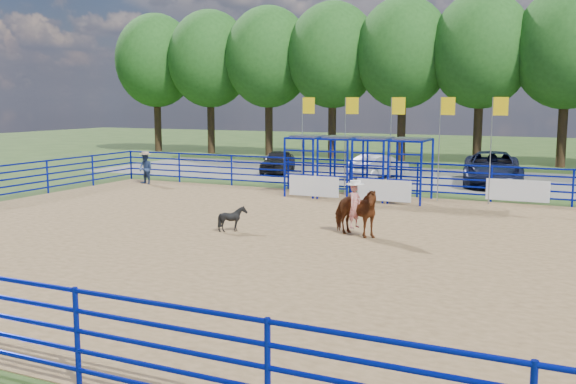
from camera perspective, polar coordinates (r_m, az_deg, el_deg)
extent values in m
plane|color=#3C5722|center=(18.21, 3.93, -4.81)|extent=(120.00, 120.00, 0.00)
cube|color=#9F7C4F|center=(18.20, 3.93, -4.77)|extent=(30.00, 20.00, 0.02)
cube|color=gray|center=(34.41, 14.14, 1.11)|extent=(40.00, 10.00, 0.01)
imported|color=brown|center=(19.32, 5.97, -1.75)|extent=(1.94, 1.34, 1.50)
imported|color=#B01A19|center=(19.19, 6.00, 0.76)|extent=(0.46, 0.57, 1.34)
cylinder|color=white|center=(19.11, 6.03, 2.84)|extent=(0.54, 0.54, 0.12)
imported|color=black|center=(20.04, -4.94, -2.38)|extent=(0.79, 0.71, 0.81)
imported|color=navy|center=(31.96, -12.54, 2.03)|extent=(0.83, 0.71, 1.50)
cylinder|color=tan|center=(31.89, -12.58, 3.37)|extent=(0.56, 0.56, 0.11)
imported|color=black|center=(36.38, -0.91, 2.74)|extent=(2.28, 3.95, 1.27)
imported|color=gray|center=(34.20, 8.06, 2.29)|extent=(2.59, 4.00, 1.25)
imported|color=#151A36|center=(32.57, 17.70, 2.02)|extent=(3.52, 6.12, 1.61)
cube|color=white|center=(26.60, 2.30, 0.53)|extent=(2.20, 0.04, 0.85)
cube|color=white|center=(25.61, 8.51, 0.15)|extent=(2.20, 0.04, 0.85)
cube|color=white|center=(26.87, 19.72, 0.13)|extent=(2.40, 0.04, 0.85)
cylinder|color=#3F2B19|center=(52.89, -11.50, 6.18)|extent=(0.56, 0.56, 4.80)
ellipsoid|color=#204F19|center=(52.97, -11.66, 11.76)|extent=(6.40, 6.40, 7.36)
cylinder|color=#3F2B19|center=(50.09, -6.86, 6.18)|extent=(0.56, 0.56, 4.80)
ellipsoid|color=#204F19|center=(50.18, -6.96, 12.08)|extent=(6.40, 6.40, 7.36)
cylinder|color=#3F2B19|center=(47.65, -1.71, 6.13)|extent=(0.56, 0.56, 4.80)
ellipsoid|color=#204F19|center=(47.75, -1.74, 12.33)|extent=(6.40, 6.40, 7.36)
cylinder|color=#3F2B19|center=(45.63, 3.95, 6.03)|extent=(0.56, 0.56, 4.80)
ellipsoid|color=#204F19|center=(45.73, 4.01, 12.50)|extent=(6.40, 6.40, 7.36)
cylinder|color=#3F2B19|center=(44.09, 10.05, 5.85)|extent=(0.56, 0.56, 4.80)
ellipsoid|color=#204F19|center=(44.20, 10.22, 12.55)|extent=(6.40, 6.40, 7.36)
cylinder|color=#3F2B19|center=(43.08, 16.52, 5.59)|extent=(0.56, 0.56, 4.80)
ellipsoid|color=#204F19|center=(43.18, 16.81, 12.44)|extent=(6.40, 6.40, 7.36)
cylinder|color=#3F2B19|center=(42.63, 23.21, 5.25)|extent=(0.56, 0.56, 4.80)
ellipsoid|color=#204F19|center=(42.74, 23.60, 12.16)|extent=(6.40, 6.40, 7.36)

